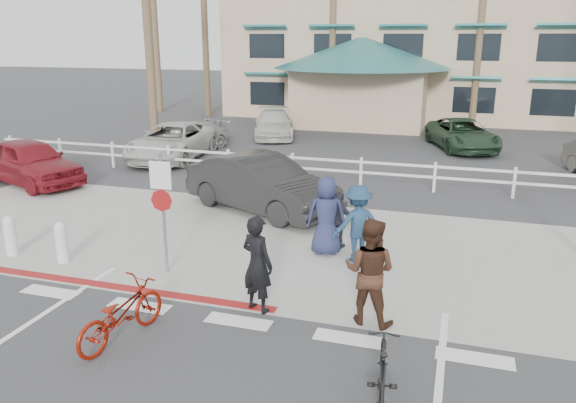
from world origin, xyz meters
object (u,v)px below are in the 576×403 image
(sign_post, at_px, (163,208))
(car_red_compact, at_px, (30,162))
(bike_red, at_px, (121,313))
(bike_black, at_px, (383,372))
(car_white_sedan, at_px, (262,184))

(sign_post, xyz_separation_m, car_red_compact, (-8.13, 5.34, -0.68))
(bike_red, distance_m, car_red_compact, 11.96)
(sign_post, xyz_separation_m, bike_black, (5.04, -3.09, -0.99))
(car_white_sedan, bearing_deg, bike_black, -124.74)
(sign_post, bearing_deg, bike_black, -31.52)
(car_red_compact, bearing_deg, sign_post, -102.39)
(bike_black, bearing_deg, bike_red, -11.95)
(sign_post, relative_size, car_white_sedan, 0.59)
(sign_post, relative_size, bike_red, 1.55)
(sign_post, distance_m, bike_red, 2.98)
(bike_black, bearing_deg, car_white_sedan, -66.92)
(bike_black, xyz_separation_m, car_white_sedan, (-4.59, 7.84, 0.34))
(sign_post, bearing_deg, car_red_compact, 146.72)
(bike_red, height_order, car_white_sedan, car_white_sedan)
(bike_red, xyz_separation_m, bike_black, (4.36, -0.36, -0.03))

